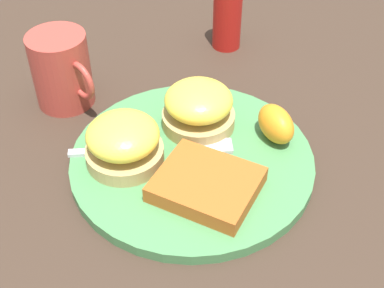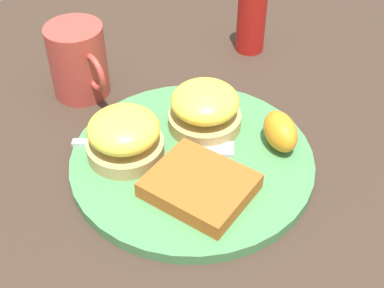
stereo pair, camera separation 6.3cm
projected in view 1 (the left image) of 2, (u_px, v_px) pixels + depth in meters
The scene contains 9 objects.
ground_plane at pixel (192, 165), 0.65m from camera, with size 1.10×1.10×0.00m, color #38281E.
plate at pixel (192, 161), 0.65m from camera, with size 0.29×0.29×0.01m, color #47844C.
sandwich_benedict_left at pixel (199, 107), 0.67m from camera, with size 0.09×0.09×0.06m.
sandwich_benedict_right at pixel (123, 142), 0.62m from camera, with size 0.09×0.09×0.06m.
hashbrown_patty at pixel (207, 184), 0.59m from camera, with size 0.11×0.09×0.02m, color #AB531D.
orange_wedge at pixel (276, 124), 0.65m from camera, with size 0.06×0.04×0.04m, color orange.
fork at pixel (162, 149), 0.65m from camera, with size 0.14×0.16×0.00m.
cup at pixel (62, 70), 0.71m from camera, with size 0.11×0.08×0.10m.
condiment_bottle at pixel (227, 13), 0.82m from camera, with size 0.04×0.04×0.11m, color #B21914.
Camera 1 is at (0.33, -0.33, 0.45)m, focal length 50.00 mm.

